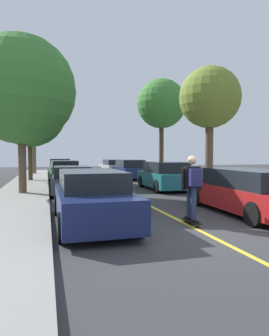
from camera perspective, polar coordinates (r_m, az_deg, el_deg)
name	(u,v)px	position (r m, az deg, el deg)	size (l,w,h in m)	color
ground	(201,231)	(7.74, 12.09, -11.30)	(80.00, 80.00, 0.00)	#353538
center_line	(148,205)	(11.35, 2.52, -6.78)	(0.12, 39.20, 0.01)	gold
parked_car_left_nearest	(92,198)	(8.23, -7.84, -5.51)	(1.86, 4.40, 1.41)	navy
parked_car_left_near	(72,180)	(14.85, -11.44, -2.20)	(2.05, 4.25, 1.27)	#38383D
parked_car_left_far	(64,171)	(20.97, -12.75, -0.61)	(2.01, 4.16, 1.41)	#1E5B33
parked_car_left_farthest	(60,167)	(28.06, -13.54, 0.19)	(2.04, 4.20, 1.43)	white
parked_car_right_nearest	(246,192)	(10.21, 19.87, -4.09)	(1.98, 4.73, 1.38)	maroon
parked_car_right_near	(165,176)	(16.21, 5.66, -1.47)	(2.07, 4.27, 1.44)	#196066
parked_car_right_far	(130,170)	(22.97, -0.87, -0.30)	(1.96, 4.16, 1.43)	navy
parked_car_right_farthest	(114,167)	(28.39, -3.78, 0.19)	(2.02, 4.55, 1.34)	#B7B7BC
street_tree_left_nearest	(21,90)	(14.79, -20.12, 13.32)	(4.75, 4.75, 6.89)	brown
street_tree_left_near	(29,111)	(21.68, -18.74, 9.96)	(4.76, 4.76, 6.93)	#4C3823
street_tree_left_far	(34,118)	(28.84, -18.03, 8.76)	(3.04, 3.04, 6.44)	brown
street_tree_right_nearest	(210,98)	(16.74, 13.66, 12.33)	(3.15, 3.15, 6.19)	brown
street_tree_right_near	(161,104)	(23.08, 4.98, 11.63)	(3.57, 3.57, 7.16)	#4C3823
skateboard	(191,221)	(8.37, 10.42, -9.61)	(0.25, 0.85, 0.10)	black
skateboarder	(192,184)	(8.19, 10.57, -2.91)	(0.58, 0.70, 1.70)	black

